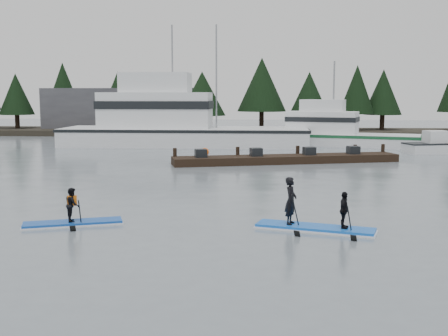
# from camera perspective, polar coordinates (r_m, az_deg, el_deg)

# --- Properties ---
(ground) EXTENTS (160.00, 160.00, 0.00)m
(ground) POSITION_cam_1_polar(r_m,az_deg,el_deg) (18.84, -1.53, -5.68)
(ground) COLOR slate
(ground) RESTS_ON ground
(far_shore) EXTENTS (70.00, 8.00, 0.60)m
(far_shore) POSITION_cam_1_polar(r_m,az_deg,el_deg) (60.40, 2.86, 3.66)
(far_shore) COLOR #2D281E
(far_shore) RESTS_ON ground
(treeline) EXTENTS (60.00, 4.00, 8.00)m
(treeline) POSITION_cam_1_polar(r_m,az_deg,el_deg) (60.42, 2.86, 3.38)
(treeline) COLOR black
(treeline) RESTS_ON ground
(waterfront_building) EXTENTS (18.00, 6.00, 5.00)m
(waterfront_building) POSITION_cam_1_polar(r_m,az_deg,el_deg) (64.29, -9.70, 5.76)
(waterfront_building) COLOR #4C4C51
(waterfront_building) RESTS_ON ground
(fishing_boat_large) EXTENTS (20.62, 5.90, 11.28)m
(fishing_boat_large) POSITION_cam_1_polar(r_m,az_deg,el_deg) (47.90, -4.73, 3.35)
(fishing_boat_large) COLOR silver
(fishing_boat_large) RESTS_ON ground
(fishing_boat_medium) EXTENTS (13.46, 7.07, 7.91)m
(fishing_boat_medium) POSITION_cam_1_polar(r_m,az_deg,el_deg) (48.75, 11.28, 2.92)
(fishing_boat_medium) COLOR silver
(fishing_boat_medium) RESTS_ON ground
(skiff) EXTENTS (6.70, 3.67, 0.75)m
(skiff) POSITION_cam_1_polar(r_m,az_deg,el_deg) (44.92, 21.72, 1.93)
(skiff) COLOR silver
(skiff) RESTS_ON ground
(floating_dock) EXTENTS (14.43, 5.94, 0.48)m
(floating_dock) POSITION_cam_1_polar(r_m,az_deg,el_deg) (35.69, 6.38, 0.91)
(floating_dock) COLOR black
(floating_dock) RESTS_ON ground
(buoy_a) EXTENTS (0.54, 0.54, 0.54)m
(buoy_a) POSITION_cam_1_polar(r_m,az_deg,el_deg) (47.03, -11.68, 2.07)
(buoy_a) COLOR #FF5A0C
(buoy_a) RESTS_ON ground
(buoy_b) EXTENTS (0.59, 0.59, 0.59)m
(buoy_b) POSITION_cam_1_polar(r_m,az_deg,el_deg) (40.82, -1.96, 1.43)
(buoy_b) COLOR #FF5A0C
(buoy_b) RESTS_ON ground
(paddleboard_solo) EXTENTS (3.26, 1.82, 1.75)m
(paddleboard_solo) POSITION_cam_1_polar(r_m,az_deg,el_deg) (19.28, -15.12, -4.53)
(paddleboard_solo) COLOR #1146A6
(paddleboard_solo) RESTS_ON ground
(paddleboard_duo) EXTENTS (3.84, 1.87, 2.14)m
(paddleboard_duo) POSITION_cam_1_polar(r_m,az_deg,el_deg) (18.12, 9.09, -4.74)
(paddleboard_duo) COLOR blue
(paddleboard_duo) RESTS_ON ground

